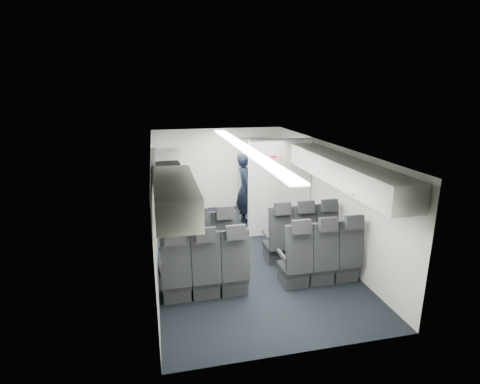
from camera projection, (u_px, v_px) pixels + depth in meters
name	position (u px, v px, depth m)	size (l,w,h in m)	color
cabin_shell	(245.00, 199.00, 7.19)	(3.41, 6.01, 2.16)	black
seat_row_front	(251.00, 244.00, 6.89)	(3.33, 0.56, 1.24)	#242427
seat_row_mid	(265.00, 267.00, 6.05)	(3.33, 0.56, 1.24)	#242427
overhead_bin_left_rear	(175.00, 196.00, 4.82)	(0.53, 1.80, 0.40)	silver
overhead_bin_left_front_open	(167.00, 175.00, 6.48)	(0.64, 1.70, 0.72)	#9E9E93
overhead_bin_right_rear	(371.00, 183.00, 5.41)	(0.53, 1.80, 0.40)	silver
overhead_bin_right_front	(320.00, 161.00, 7.05)	(0.53, 1.70, 0.40)	silver
bulkhead_partition	(280.00, 188.00, 8.16)	(1.40, 0.15, 2.13)	silver
galley_unit	(255.00, 174.00, 9.99)	(0.85, 0.52, 1.90)	#939399
boarding_door	(157.00, 191.00, 8.35)	(0.12, 1.27, 1.86)	silver
flight_attendant	(245.00, 189.00, 8.85)	(0.63, 0.41, 1.73)	black
carry_on_bag	(167.00, 169.00, 6.61)	(0.42, 0.29, 0.25)	black
papers	(254.00, 180.00, 8.78)	(0.18, 0.02, 0.13)	white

